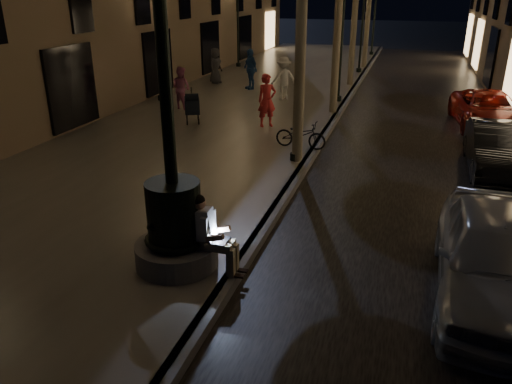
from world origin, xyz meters
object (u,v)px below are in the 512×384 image
(lamp_left_b, at_px, (156,24))
(lamp_left_c, at_px, (238,12))
(pedestrian_dark, at_px, (215,66))
(pedestrian_blue, at_px, (250,69))
(bicycle, at_px, (301,135))
(lamp_curb_a, at_px, (299,45))
(pedestrian_red, at_px, (267,100))
(pedestrian_white, at_px, (284,78))
(car_second, at_px, (497,149))
(pedestrian_pink, at_px, (181,88))
(car_front, at_px, (497,257))
(seated_man_laptop, at_px, (209,231))
(lamp_curb_d, at_px, (375,8))
(stroller, at_px, (192,106))
(lamp_curb_b, at_px, (343,24))
(lamp_curb_c, at_px, (363,14))
(car_third, at_px, (488,110))
(fountain_lamppost, at_px, (174,210))

(lamp_left_b, bearing_deg, lamp_left_c, 90.00)
(lamp_left_c, height_order, pedestrian_dark, lamp_left_c)
(lamp_left_b, distance_m, pedestrian_blue, 4.94)
(pedestrian_dark, xyz_separation_m, bicycle, (6.26, -9.28, -0.44))
(lamp_curb_a, height_order, bicycle, lamp_curb_a)
(pedestrian_red, xyz_separation_m, bicycle, (1.62, -2.09, -0.48))
(lamp_left_b, relative_size, pedestrian_white, 2.75)
(car_second, relative_size, pedestrian_pink, 2.43)
(lamp_left_b, bearing_deg, car_second, -21.43)
(pedestrian_blue, bearing_deg, lamp_left_b, -86.11)
(lamp_left_c, height_order, car_front, lamp_left_c)
(seated_man_laptop, xyz_separation_m, pedestrian_pink, (-5.51, 10.83, 0.09))
(lamp_left_b, relative_size, lamp_left_c, 1.00)
(pedestrian_blue, bearing_deg, seated_man_laptop, -31.58)
(lamp_curb_d, distance_m, stroller, 21.63)
(lamp_curb_b, distance_m, pedestrian_pink, 6.81)
(lamp_curb_c, xyz_separation_m, lamp_left_b, (-7.10, -10.00, 0.00))
(stroller, relative_size, car_second, 0.31)
(seated_man_laptop, xyz_separation_m, lamp_curb_b, (0.09, 14.00, 2.33))
(lamp_left_c, relative_size, pedestrian_red, 2.73)
(lamp_left_b, distance_m, pedestrian_pink, 2.94)
(car_front, xyz_separation_m, bicycle, (-4.45, 6.33, -0.14))
(lamp_curb_c, bearing_deg, car_third, -61.05)
(seated_man_laptop, xyz_separation_m, lamp_left_c, (-7.01, 22.00, 2.33))
(lamp_left_c, bearing_deg, seated_man_laptop, -72.32)
(lamp_curb_a, xyz_separation_m, stroller, (-4.33, 2.94, -2.44))
(lamp_curb_d, distance_m, pedestrian_white, 16.63)
(lamp_left_c, distance_m, pedestrian_pink, 11.49)
(pedestrian_dark, distance_m, bicycle, 11.20)
(car_third, bearing_deg, car_front, -101.24)
(lamp_left_c, relative_size, bicycle, 3.17)
(fountain_lamppost, bearing_deg, lamp_curb_c, 88.18)
(car_third, relative_size, pedestrian_white, 2.55)
(fountain_lamppost, bearing_deg, car_third, 62.79)
(pedestrian_white, xyz_separation_m, pedestrian_dark, (-4.11, 2.75, -0.03))
(pedestrian_white, bearing_deg, car_front, 83.07)
(lamp_left_b, distance_m, pedestrian_white, 5.56)
(lamp_left_b, height_order, pedestrian_white, lamp_left_b)
(pedestrian_pink, distance_m, bicycle, 6.64)
(lamp_curb_c, distance_m, pedestrian_dark, 8.75)
(pedestrian_pink, relative_size, bicycle, 1.06)
(car_third, height_order, pedestrian_blue, pedestrian_blue)
(lamp_curb_c, height_order, lamp_left_b, same)
(lamp_left_b, bearing_deg, lamp_curb_a, -40.20)
(seated_man_laptop, height_order, pedestrian_pink, pedestrian_pink)
(pedestrian_blue, bearing_deg, pedestrian_pink, -62.72)
(lamp_left_c, height_order, stroller, lamp_left_c)
(pedestrian_white, height_order, pedestrian_blue, pedestrian_blue)
(fountain_lamppost, height_order, car_third, fountain_lamppost)
(lamp_left_c, bearing_deg, pedestrian_blue, -66.69)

